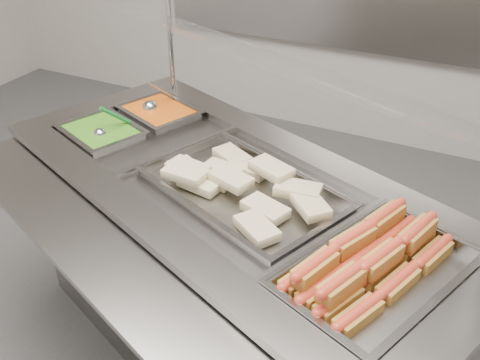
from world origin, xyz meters
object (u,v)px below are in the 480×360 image
at_px(pan_hotdogs, 377,280).
at_px(serving_spoon, 103,131).
at_px(sneeze_guard, 278,65).
at_px(ladle, 151,107).
at_px(steam_counter, 232,276).
at_px(pan_wraps, 242,193).

distance_m(pan_hotdogs, serving_spoon, 1.10).
relative_size(sneeze_guard, ladle, 9.09).
distance_m(steam_counter, pan_wraps, 0.38).
xyz_separation_m(pan_hotdogs, ladle, (-1.03, 0.53, 0.04)).
height_order(steam_counter, ladle, ladle).
height_order(pan_hotdogs, pan_wraps, same).
relative_size(steam_counter, sneeze_guard, 1.25).
height_order(steam_counter, sneeze_guard, sneeze_guard).
distance_m(sneeze_guard, pan_wraps, 0.40).
bearing_deg(pan_hotdogs, sneeze_guard, 139.21).
height_order(pan_hotdogs, serving_spoon, serving_spoon).
height_order(sneeze_guard, pan_wraps, sneeze_guard).
bearing_deg(ladle, sneeze_guard, -14.19).
relative_size(sneeze_guard, pan_hotdogs, 2.58).
distance_m(sneeze_guard, ladle, 0.69).
xyz_separation_m(ladle, serving_spoon, (-0.03, -0.25, 0.00)).
height_order(pan_hotdogs, ladle, ladle).
distance_m(sneeze_guard, serving_spoon, 0.71).
distance_m(ladle, serving_spoon, 0.26).
xyz_separation_m(sneeze_guard, ladle, (-0.59, 0.15, -0.32)).
bearing_deg(ladle, steam_counter, -32.30).
bearing_deg(sneeze_guard, serving_spoon, -170.58).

